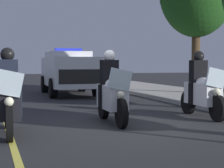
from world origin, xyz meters
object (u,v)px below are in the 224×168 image
object	(u,v)px
police_motorcycle_trailing	(202,90)
police_suv	(69,71)
police_motorcycle_lead_right	(112,93)
police_motorcycle_lead_left	(8,99)

from	to	relation	value
police_motorcycle_trailing	police_suv	distance (m)	8.23
police_motorcycle_lead_right	police_motorcycle_trailing	distance (m)	2.50
police_motorcycle_lead_right	police_motorcycle_trailing	size ratio (longest dim) A/B	1.00
police_motorcycle_lead_left	police_suv	world-z (taller)	police_suv
police_motorcycle_lead_right	police_suv	bearing A→B (deg)	175.36
police_motorcycle_lead_right	police_suv	distance (m)	8.19
police_motorcycle_trailing	police_motorcycle_lead_left	bearing A→B (deg)	-79.97
police_motorcycle_lead_left	police_motorcycle_trailing	size ratio (longest dim) A/B	1.00
police_motorcycle_trailing	police_motorcycle_lead_right	bearing A→B (deg)	-86.93
police_suv	police_motorcycle_lead_right	bearing A→B (deg)	-4.64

